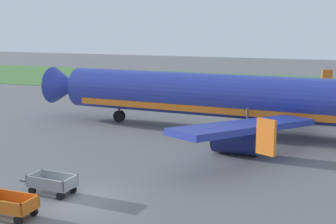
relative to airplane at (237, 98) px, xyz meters
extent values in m
plane|color=slate|center=(-4.17, -18.56, -3.05)|extent=(220.00, 220.00, 0.00)
cube|color=#477A38|center=(-4.17, 34.21, -3.02)|extent=(220.00, 28.00, 0.06)
cylinder|color=#28389E|center=(-1.03, 0.05, 0.10)|extent=(30.14, 5.15, 3.70)
cube|color=orange|center=(-1.03, 0.05, -0.92)|extent=(27.14, 4.82, 0.56)
cone|color=#28389E|center=(-17.51, 0.85, 0.10)|extent=(3.37, 3.78, 3.63)
cube|color=#28389E|center=(2.69, -8.49, -0.57)|extent=(7.81, 12.89, 1.35)
cube|color=orange|center=(5.00, -15.11, 0.38)|extent=(1.08, 0.64, 1.90)
cylinder|color=navy|center=(1.53, -6.87, -1.92)|extent=(3.30, 2.25, 2.10)
cube|color=#28389E|center=(3.50, 8.19, -0.57)|extent=(6.74, 13.13, 1.35)
cube|color=orange|center=(6.43, 14.56, 0.38)|extent=(1.10, 0.55, 1.90)
cylinder|color=navy|center=(2.19, 6.69, -1.92)|extent=(3.30, 2.25, 2.10)
cylinder|color=#4C4C51|center=(-11.52, 0.56, -1.48)|extent=(0.20, 0.20, 2.04)
cylinder|color=black|center=(-11.52, 0.56, -2.50)|extent=(1.12, 0.50, 1.10)
cylinder|color=#4C4C51|center=(1.36, -2.27, -1.48)|extent=(0.20, 0.20, 2.04)
cylinder|color=black|center=(1.36, -2.27, -2.50)|extent=(1.12, 0.50, 1.10)
cylinder|color=#4C4C51|center=(1.57, 2.13, -1.48)|extent=(0.20, 0.20, 2.04)
cylinder|color=black|center=(1.57, 2.13, -2.50)|extent=(1.12, 0.50, 1.10)
cube|color=orange|center=(-6.02, -21.83, -2.57)|extent=(2.52, 1.44, 0.08)
cube|color=orange|center=(-6.03, -22.48, -2.26)|extent=(2.50, 0.14, 0.55)
cube|color=orange|center=(-6.01, -21.18, -2.26)|extent=(2.50, 0.14, 0.55)
cube|color=orange|center=(-4.82, -21.85, -2.26)|extent=(0.12, 1.40, 0.55)
cylinder|color=black|center=(-6.95, -21.25, -2.83)|extent=(0.44, 0.17, 0.44)
cylinder|color=black|center=(-5.09, -22.40, -2.83)|extent=(0.44, 0.17, 0.44)
cylinder|color=black|center=(-5.07, -21.28, -2.83)|extent=(0.44, 0.17, 0.44)
cube|color=gray|center=(-5.99, -18.37, -2.57)|extent=(2.58, 1.54, 0.08)
cube|color=gray|center=(-6.03, -19.02, -2.26)|extent=(2.50, 0.24, 0.55)
cube|color=gray|center=(-5.95, -17.73, -2.26)|extent=(2.50, 0.24, 0.55)
cube|color=gray|center=(-7.19, -18.31, -2.26)|extent=(0.18, 1.40, 0.55)
cube|color=gray|center=(-4.79, -18.44, -2.26)|extent=(0.18, 1.40, 0.55)
cylinder|color=#2D2D33|center=(-7.79, -18.27, -2.61)|extent=(1.00, 0.14, 0.08)
cylinder|color=black|center=(-6.96, -18.88, -2.83)|extent=(0.45, 0.19, 0.44)
cylinder|color=black|center=(-6.89, -17.76, -2.83)|extent=(0.45, 0.19, 0.44)
cylinder|color=black|center=(-5.08, -18.99, -2.83)|extent=(0.45, 0.19, 0.44)
cylinder|color=black|center=(-5.02, -17.87, -2.83)|extent=(0.45, 0.19, 0.44)
camera|label=1|loc=(8.95, -39.34, 6.14)|focal=51.02mm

